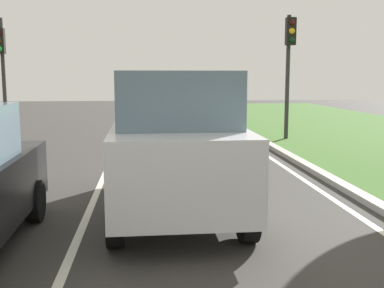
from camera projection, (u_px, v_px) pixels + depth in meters
The scene contains 7 objects.
ground_plane at pixel (137, 161), 12.33m from camera, with size 60.00×60.00×0.00m, color #383533.
lane_line_center at pixel (110, 161), 12.26m from camera, with size 0.12×32.00×0.01m, color silver.
lane_line_right_edge at pixel (272, 159), 12.67m from camera, with size 0.12×32.00×0.01m, color silver.
curb_right at pixel (290, 156), 12.71m from camera, with size 0.24×48.00×0.12m, color #9E9B93.
car_suv_ahead at pixel (174, 142), 7.57m from camera, with size 2.01×4.52×2.28m.
traffic_light_near_right at pixel (289, 54), 15.79m from camera, with size 0.32×0.50×4.22m.
traffic_light_overhead_left at pixel (2, 59), 17.00m from camera, with size 0.32×0.50×4.27m.
Camera 1 is at (0.27, 1.78, 2.22)m, focal length 44.15 mm.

